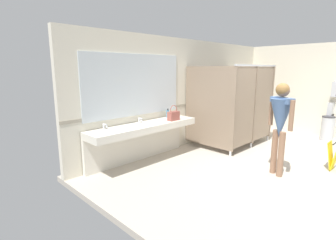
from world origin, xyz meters
name	(u,v)px	position (x,y,z in m)	size (l,w,h in m)	color
ground_plane	(285,169)	(0.00, 0.00, -0.05)	(7.02, 5.58, 0.10)	#B2A899
wall_back	(191,93)	(0.00, 2.55, 1.34)	(7.02, 0.12, 2.68)	beige
wall_side_right	(335,91)	(3.27, 0.00, 1.34)	(0.12, 5.58, 2.68)	beige
wall_back_tile_band	(192,104)	(0.00, 2.49, 1.05)	(7.02, 0.01, 0.06)	#9E937F
vanity_counter	(143,134)	(-1.88, 2.28, 0.61)	(2.56, 0.57, 0.95)	silver
mirror_panel	(135,85)	(-1.88, 2.48, 1.62)	(2.46, 0.02, 1.28)	silver
bathroom_stalls	(237,104)	(0.70, 1.57, 1.07)	(1.98, 1.41, 2.06)	#84705B
paper_towel_dispenser_upper	(335,89)	(3.14, -0.03, 1.40)	(0.32, 0.13, 0.41)	#B7BABF
paper_towel_dispenser_lower	(331,110)	(3.14, 0.01, 0.82)	(0.37, 0.13, 0.42)	#B7BABF
trash_bin	(327,128)	(2.83, -0.03, 0.34)	(0.33, 0.33, 0.68)	#B7BABF
person_standing	(281,118)	(-0.54, -0.03, 1.09)	(0.54, 0.54, 1.71)	#8C664C
handbag	(174,115)	(-1.17, 2.05, 0.95)	(0.27, 0.13, 0.34)	#934C42
soap_dispenser	(168,114)	(-1.04, 2.36, 0.93)	(0.07, 0.07, 0.21)	teal
wet_floor_sign	(333,156)	(0.48, -0.71, 0.29)	(0.28, 0.19, 0.55)	yellow
floor_drain_cover	(297,188)	(-0.89, -0.53, 0.00)	(0.14, 0.14, 0.01)	#B7BABF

